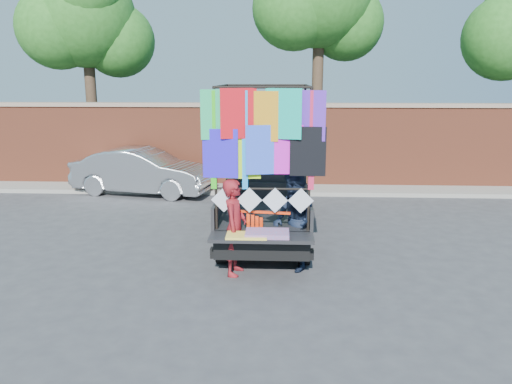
{
  "coord_description": "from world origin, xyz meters",
  "views": [
    {
      "loc": [
        -0.21,
        -8.43,
        3.4
      ],
      "look_at": [
        -0.62,
        0.21,
        1.39
      ],
      "focal_mm": 35.0,
      "sensor_mm": 36.0,
      "label": 1
    }
  ],
  "objects_px": {
    "pickup_truck": "(266,195)",
    "woman": "(235,227)",
    "man": "(294,221)",
    "sedan": "(143,171)"
  },
  "relations": [
    {
      "from": "sedan",
      "to": "woman",
      "type": "xyz_separation_m",
      "value": [
        3.26,
        -6.01,
        0.17
      ]
    },
    {
      "from": "pickup_truck",
      "to": "man",
      "type": "distance_m",
      "value": 2.34
    },
    {
      "from": "woman",
      "to": "man",
      "type": "height_order",
      "value": "man"
    },
    {
      "from": "pickup_truck",
      "to": "man",
      "type": "xyz_separation_m",
      "value": [
        0.56,
        -2.28,
        0.07
      ]
    },
    {
      "from": "pickup_truck",
      "to": "sedan",
      "type": "relative_size",
      "value": 1.26
    },
    {
      "from": "pickup_truck",
      "to": "woman",
      "type": "xyz_separation_m",
      "value": [
        -0.48,
        -2.55,
        0.03
      ]
    },
    {
      "from": "pickup_truck",
      "to": "sedan",
      "type": "bearing_deg",
      "value": 137.24
    },
    {
      "from": "pickup_truck",
      "to": "woman",
      "type": "distance_m",
      "value": 2.6
    },
    {
      "from": "pickup_truck",
      "to": "woman",
      "type": "relative_size",
      "value": 3.04
    },
    {
      "from": "pickup_truck",
      "to": "man",
      "type": "relative_size",
      "value": 2.88
    }
  ]
}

